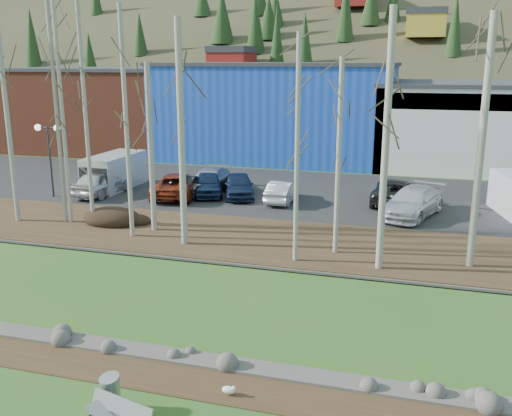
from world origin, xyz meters
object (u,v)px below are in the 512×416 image
(car_8, at_px, (208,183))
(street_lamp, at_px, (49,140))
(seagull, at_px, (229,390))
(car_4, at_px, (239,185))
(van_grey, at_px, (113,172))
(car_0, at_px, (102,182))
(litter_bin, at_px, (111,395))
(car_7, at_px, (413,202))
(car_6, at_px, (395,191))
(car_2, at_px, (178,185))
(car_5, at_px, (282,191))
(car_3, at_px, (209,181))
(car_1, at_px, (187,185))

(car_8, bearing_deg, street_lamp, 178.78)
(seagull, xyz_separation_m, car_8, (-8.50, 20.85, 0.71))
(car_4, height_order, van_grey, van_grey)
(car_0, distance_m, car_8, 6.82)
(street_lamp, distance_m, van_grey, 4.70)
(litter_bin, height_order, car_8, car_8)
(litter_bin, relative_size, street_lamp, 0.19)
(seagull, xyz_separation_m, car_7, (4.15, 19.17, 0.75))
(litter_bin, xyz_separation_m, seagull, (2.63, 1.40, -0.25))
(street_lamp, relative_size, car_0, 0.97)
(car_0, relative_size, car_4, 1.08)
(car_6, height_order, van_grey, van_grey)
(car_6, bearing_deg, van_grey, 6.03)
(street_lamp, height_order, car_4, street_lamp)
(car_2, height_order, car_8, car_2)
(car_7, bearing_deg, car_5, -169.85)
(car_4, distance_m, car_5, 2.96)
(seagull, height_order, car_3, car_3)
(litter_bin, bearing_deg, car_1, 108.22)
(car_6, xyz_separation_m, car_8, (-11.54, -1.12, 0.01))
(car_2, distance_m, car_3, 2.24)
(seagull, relative_size, car_3, 0.09)
(car_2, height_order, car_6, car_2)
(street_lamp, distance_m, car_1, 8.89)
(car_3, bearing_deg, car_7, -13.85)
(car_2, distance_m, car_8, 1.93)
(litter_bin, xyz_separation_m, car_4, (-3.81, 22.25, 0.45))
(seagull, distance_m, car_7, 19.62)
(car_6, relative_size, van_grey, 1.01)
(car_0, height_order, car_2, car_0)
(car_6, bearing_deg, car_1, 9.46)
(car_7, height_order, car_8, car_7)
(car_0, xyz_separation_m, car_7, (19.20, 0.21, -0.01))
(seagull, distance_m, car_3, 23.34)
(litter_bin, relative_size, car_4, 0.20)
(street_lamp, height_order, car_7, street_lamp)
(car_7, bearing_deg, litter_bin, -89.13)
(street_lamp, relative_size, car_4, 1.05)
(car_4, height_order, car_6, car_4)
(car_3, relative_size, car_8, 1.16)
(litter_bin, height_order, car_7, car_7)
(seagull, bearing_deg, car_6, 90.20)
(car_5, bearing_deg, seagull, 99.74)
(litter_bin, height_order, seagull, litter_bin)
(litter_bin, distance_m, car_4, 22.57)
(litter_bin, bearing_deg, car_4, 99.71)
(seagull, distance_m, car_5, 20.69)
(litter_bin, bearing_deg, van_grey, 119.65)
(litter_bin, relative_size, car_8, 0.20)
(car_4, height_order, car_7, car_7)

